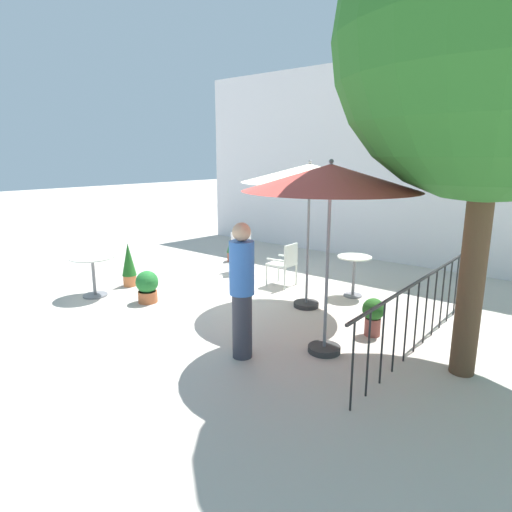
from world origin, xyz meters
name	(u,v)px	position (x,y,z in m)	size (l,w,h in m)	color
ground_plane	(250,297)	(0.00, 0.00, 0.00)	(60.00, 60.00, 0.00)	beige
villa_facade	(364,162)	(0.00, 4.50, 2.43)	(10.16, 0.30, 4.87)	silver
terrace_railing	(427,297)	(3.23, 0.00, 0.68)	(0.03, 4.72, 1.01)	black
shade_tree	(508,34)	(3.95, -0.52, 3.82)	(3.62, 3.45, 5.52)	#513A25
patio_umbrella_0	(331,179)	(2.29, -1.14, 2.31)	(2.23, 2.23, 2.56)	#2D2D2D
patio_umbrella_1	(310,175)	(1.11, 0.24, 2.29)	(2.28, 2.28, 2.52)	#2D2D2D
cafe_table_0	(354,269)	(1.47, 1.29, 0.53)	(0.63, 0.63, 0.77)	white
cafe_table_1	(93,269)	(-2.30, -1.80, 0.54)	(0.82, 0.82, 0.77)	silver
patio_chair_0	(242,250)	(-1.30, 1.26, 0.51)	(0.68, 0.68, 0.90)	silver
patio_chair_1	(285,261)	(0.09, 1.00, 0.52)	(0.50, 0.49, 0.88)	silver
potted_plant_0	(233,245)	(-2.17, 1.93, 0.41)	(0.34, 0.34, 0.79)	#B05031
potted_plant_1	(129,264)	(-2.36, -0.99, 0.46)	(0.29, 0.29, 0.89)	#C86E3F
potted_plant_2	(147,286)	(-1.24, -1.39, 0.30)	(0.41, 0.41, 0.58)	#B46038
potted_plant_3	(373,314)	(2.55, -0.20, 0.32)	(0.33, 0.33, 0.57)	brown
standing_person	(242,289)	(1.53, -1.95, 0.93)	(0.40, 0.40, 1.79)	#33333D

